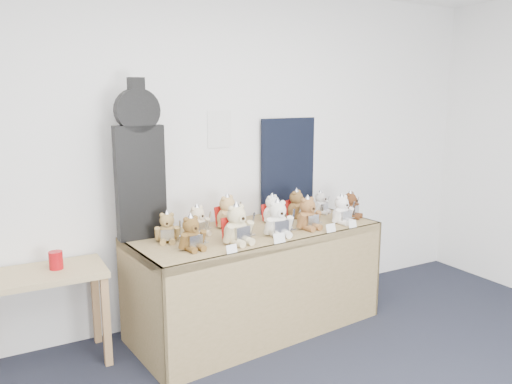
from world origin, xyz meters
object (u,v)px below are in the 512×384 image
red_cup (56,260)px  teddy_front_far_left (192,234)px  teddy_front_end (350,206)px  teddy_back_centre_left (228,213)px  teddy_front_left (237,226)px  teddy_front_right (308,215)px  teddy_back_centre_right (273,210)px  teddy_front_far_right (342,210)px  teddy_back_left (198,222)px  teddy_back_far_left (167,229)px  teddy_back_right (297,205)px  teddy_front_centre (278,220)px  display_table (262,254)px  side_table (43,289)px  teddy_back_end (321,203)px  guitar_case (139,162)px

red_cup → teddy_front_far_left: (0.81, -0.43, 0.18)m
teddy_front_end → teddy_back_centre_left: bearing=138.5°
teddy_front_left → teddy_front_right: size_ratio=1.11×
teddy_back_centre_right → red_cup: bearing=157.8°
teddy_front_far_right → teddy_front_end: teddy_front_far_right is taller
teddy_back_left → teddy_back_far_left: bearing=174.9°
teddy_front_right → teddy_back_right: bearing=63.2°
teddy_back_left → teddy_front_centre: bearing=-50.2°
display_table → side_table: 1.57m
teddy_back_far_left → teddy_back_centre_right: bearing=26.9°
teddy_back_left → teddy_back_end: teddy_back_left is taller
red_cup → teddy_back_far_left: bearing=-13.6°
guitar_case → teddy_front_centre: guitar_case is taller
red_cup → teddy_front_far_right: bearing=-9.4°
guitar_case → teddy_back_left: guitar_case is taller
guitar_case → teddy_front_left: bearing=-40.9°
teddy_back_right → teddy_back_far_left: teddy_back_right is taller
red_cup → teddy_back_centre_right: 1.68m
teddy_back_end → teddy_back_centre_right: bearing=164.5°
teddy_front_far_left → teddy_front_end: size_ratio=1.05×
teddy_back_left → teddy_front_far_left: bearing=-138.1°
teddy_front_end → teddy_back_centre_left: 1.07m
side_table → teddy_front_centre: (1.59, -0.40, 0.37)m
teddy_back_left → display_table: bearing=-39.0°
teddy_front_centre → teddy_back_right: size_ratio=1.12×
guitar_case → teddy_back_left: (0.38, -0.12, -0.46)m
teddy_back_end → teddy_back_far_left: size_ratio=0.91×
guitar_case → teddy_back_centre_left: 0.81m
teddy_front_left → teddy_back_centre_left: bearing=60.8°
teddy_front_far_left → teddy_front_left: teddy_front_left is taller
teddy_front_far_right → teddy_back_right: teddy_back_right is taller
teddy_back_end → teddy_back_right: bearing=166.5°
teddy_front_far_right → teddy_back_end: bearing=75.5°
teddy_front_end → teddy_back_left: size_ratio=1.00×
teddy_front_end → teddy_back_right: (-0.40, 0.21, 0.01)m
side_table → red_cup: size_ratio=6.69×
guitar_case → red_cup: 0.87m
teddy_front_left → teddy_back_far_left: 0.50m
teddy_front_end → teddy_back_far_left: teddy_front_end is taller
teddy_front_far_left → teddy_back_far_left: 0.26m
teddy_front_left → teddy_back_far_left: size_ratio=1.31×
red_cup → teddy_back_end: teddy_back_end is taller
teddy_back_right → side_table: bearing=151.3°
guitar_case → teddy_front_end: 1.79m
teddy_front_far_right → teddy_back_centre_right: size_ratio=1.03×
teddy_front_right → teddy_back_far_left: bearing=162.5°
side_table → teddy_front_end: (2.42, -0.23, 0.35)m
teddy_front_left → teddy_back_centre_left: 0.44m
red_cup → teddy_front_centre: (1.50, -0.42, 0.19)m
teddy_front_centre → teddy_back_end: bearing=36.4°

